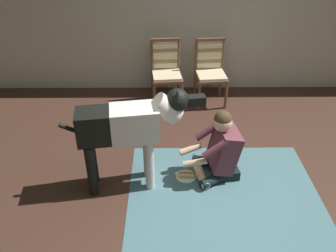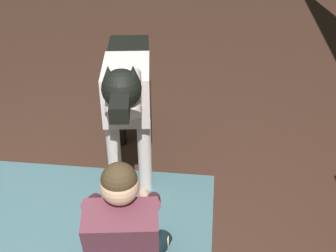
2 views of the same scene
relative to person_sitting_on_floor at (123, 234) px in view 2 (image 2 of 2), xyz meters
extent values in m
cylinder|color=beige|center=(-0.20, -0.11, -0.29)|extent=(0.17, 0.37, 0.09)
cylinder|color=beige|center=(-0.22, 0.05, -0.29)|extent=(0.12, 0.37, 0.09)
cube|color=brown|center=(0.05, 0.01, 0.01)|extent=(0.36, 0.44, 0.51)
cylinder|color=brown|center=(-0.08, -0.19, 0.15)|extent=(0.30, 0.12, 0.24)
cylinder|color=beige|center=(-0.28, -0.17, -0.05)|extent=(0.27, 0.07, 0.12)
cylinder|color=brown|center=(-0.13, 0.16, 0.15)|extent=(0.30, 0.12, 0.24)
cylinder|color=beige|center=(-0.32, 0.08, -0.05)|extent=(0.28, 0.15, 0.12)
sphere|color=beige|center=(0.00, 0.00, 0.36)|extent=(0.21, 0.21, 0.21)
sphere|color=#42321F|center=(0.00, 0.00, 0.40)|extent=(0.19, 0.19, 0.19)
cylinder|color=silver|center=(-0.81, -0.01, -0.04)|extent=(0.10, 0.10, 0.61)
cylinder|color=silver|center=(-0.78, -0.22, -0.04)|extent=(0.10, 0.10, 0.61)
cylinder|color=black|center=(-1.42, -0.09, -0.04)|extent=(0.10, 0.10, 0.61)
cylinder|color=black|center=(-1.38, -0.31, -0.04)|extent=(0.10, 0.10, 0.61)
cube|color=silver|center=(-0.92, -0.13, 0.44)|extent=(0.53, 0.38, 0.35)
cube|color=black|center=(-1.29, -0.19, 0.44)|extent=(0.46, 0.36, 0.34)
cylinder|color=silver|center=(-0.59, -0.09, 0.58)|extent=(0.38, 0.27, 0.35)
sphere|color=black|center=(-0.49, -0.07, 0.67)|extent=(0.24, 0.24, 0.24)
cube|color=black|center=(-0.29, -0.04, 0.66)|extent=(0.19, 0.13, 0.09)
cone|color=black|center=(-0.51, 0.00, 0.76)|extent=(0.09, 0.09, 0.11)
cone|color=black|center=(-0.49, -0.14, 0.76)|extent=(0.09, 0.09, 0.11)
cylinder|color=black|center=(-1.51, -0.22, 0.41)|extent=(0.32, 0.09, 0.21)
cylinder|color=white|center=(-0.37, -0.05, -0.34)|extent=(0.24, 0.24, 0.01)
cylinder|color=#E2B573|center=(-0.37, -0.08, -0.31)|extent=(0.18, 0.05, 0.05)
cylinder|color=#E2B573|center=(-0.37, -0.03, -0.31)|extent=(0.18, 0.05, 0.05)
cylinder|color=brown|center=(-0.37, -0.05, -0.30)|extent=(0.19, 0.04, 0.04)
camera|label=1|loc=(-0.61, -3.14, 2.31)|focal=37.12mm
camera|label=2|loc=(1.73, 0.45, 1.86)|focal=46.96mm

